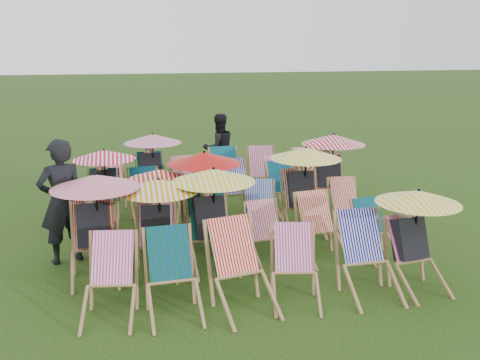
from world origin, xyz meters
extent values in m
plane|color=black|center=(0.00, 0.00, 0.00)|extent=(100.00, 100.00, 0.00)
cube|color=#EE2F95|center=(-1.85, -1.95, 0.64)|extent=(0.53, 0.43, 0.57)
cube|color=#096520|center=(-1.19, -2.01, 0.66)|extent=(0.52, 0.39, 0.59)
cube|color=red|center=(-0.42, -2.05, 0.71)|extent=(0.60, 0.49, 0.64)
cube|color=#CE298D|center=(0.35, -2.05, 0.62)|extent=(0.53, 0.43, 0.56)
cube|color=#0C068F|center=(1.26, -2.02, 0.69)|extent=(0.53, 0.40, 0.62)
cube|color=#F6319C|center=(1.91, -2.04, 0.62)|extent=(0.51, 0.40, 0.56)
cube|color=black|center=(1.91, -2.09, 0.62)|extent=(0.44, 0.45, 0.59)
sphere|color=tan|center=(1.90, -1.99, 0.93)|extent=(0.21, 0.21, 0.21)
cylinder|color=black|center=(1.98, -2.12, 0.88)|extent=(0.03, 0.03, 0.69)
cone|color=yellow|center=(1.98, -2.12, 1.20)|extent=(1.08, 1.08, 0.17)
cube|color=red|center=(-2.11, -0.80, 0.69)|extent=(0.53, 0.39, 0.61)
cube|color=black|center=(-2.11, -0.85, 0.68)|extent=(0.44, 0.46, 0.64)
sphere|color=tan|center=(-2.12, -0.75, 1.02)|extent=(0.23, 0.23, 0.23)
cylinder|color=black|center=(-2.05, -0.90, 0.97)|extent=(0.03, 0.03, 0.75)
cone|color=pink|center=(-2.05, -0.90, 1.31)|extent=(1.18, 1.18, 0.18)
cube|color=#F73181|center=(-1.26, -0.82, 0.63)|extent=(0.51, 0.39, 0.57)
cube|color=black|center=(-1.27, -0.86, 0.63)|extent=(0.43, 0.45, 0.60)
sphere|color=tan|center=(-1.26, -0.77, 0.94)|extent=(0.21, 0.21, 0.21)
cylinder|color=black|center=(-1.21, -0.91, 0.90)|extent=(0.03, 0.03, 0.70)
cone|color=orange|center=(-1.21, -0.91, 1.21)|extent=(1.09, 1.09, 0.17)
cube|color=#0A6B37|center=(-0.52, -0.78, 0.68)|extent=(0.53, 0.40, 0.61)
cube|color=black|center=(-0.52, -0.83, 0.68)|extent=(0.45, 0.46, 0.64)
sphere|color=tan|center=(-0.52, -0.72, 1.02)|extent=(0.22, 0.22, 0.22)
cylinder|color=black|center=(-0.45, -0.87, 0.96)|extent=(0.03, 0.03, 0.75)
cone|color=yellow|center=(-0.45, -0.87, 1.31)|extent=(1.18, 1.18, 0.18)
cube|color=#D22A57|center=(0.29, -0.83, 0.59)|extent=(0.49, 0.39, 0.53)
cube|color=red|center=(1.10, -0.79, 0.64)|extent=(0.52, 0.41, 0.58)
cube|color=#09662C|center=(1.90, -0.94, 0.57)|extent=(0.47, 0.38, 0.51)
cube|color=#DC2C6C|center=(-2.09, 0.20, 0.56)|extent=(0.48, 0.39, 0.50)
cube|color=#0B068F|center=(-1.17, 0.24, 0.58)|extent=(0.49, 0.40, 0.52)
cube|color=black|center=(-1.18, 0.20, 0.58)|extent=(0.43, 0.44, 0.55)
sphere|color=tan|center=(-1.16, 0.29, 0.87)|extent=(0.19, 0.19, 0.19)
cylinder|color=black|center=(-1.13, 0.15, 0.82)|extent=(0.03, 0.03, 0.64)
cone|color=#B81709|center=(-1.13, 0.15, 1.11)|extent=(1.00, 1.00, 0.15)
cube|color=red|center=(-0.48, 0.33, 0.69)|extent=(0.53, 0.40, 0.62)
cube|color=black|center=(-0.48, 0.27, 0.69)|extent=(0.45, 0.46, 0.65)
sphere|color=tan|center=(-0.49, 0.38, 1.03)|extent=(0.23, 0.23, 0.23)
cylinder|color=black|center=(-0.42, 0.23, 0.98)|extent=(0.03, 0.03, 0.76)
cone|color=#BC0F0A|center=(-0.42, 0.23, 1.32)|extent=(1.19, 1.19, 0.18)
cube|color=#082CA9|center=(0.51, 0.30, 0.61)|extent=(0.52, 0.42, 0.55)
cube|color=red|center=(1.24, 0.37, 0.69)|extent=(0.55, 0.43, 0.62)
cube|color=black|center=(1.24, 0.31, 0.69)|extent=(0.47, 0.48, 0.65)
sphere|color=tan|center=(1.25, 0.42, 1.03)|extent=(0.23, 0.23, 0.23)
cylinder|color=black|center=(1.30, 0.26, 0.97)|extent=(0.03, 0.03, 0.76)
cone|color=yellow|center=(1.30, 0.26, 1.32)|extent=(1.19, 1.19, 0.18)
cube|color=red|center=(2.00, 0.26, 0.58)|extent=(0.45, 0.34, 0.52)
cube|color=#096323|center=(-2.06, 1.51, 0.63)|extent=(0.50, 0.38, 0.56)
cube|color=black|center=(-2.06, 1.46, 0.63)|extent=(0.42, 0.43, 0.59)
sphere|color=tan|center=(-2.06, 1.56, 0.94)|extent=(0.21, 0.21, 0.21)
cylinder|color=black|center=(-2.01, 1.42, 0.89)|extent=(0.03, 0.03, 0.69)
cone|color=red|center=(-2.01, 1.42, 1.21)|extent=(1.09, 1.09, 0.17)
cube|color=#0A6A3D|center=(-1.33, 1.48, 0.63)|extent=(0.52, 0.41, 0.56)
cube|color=#D52A6A|center=(-0.42, 1.42, 0.63)|extent=(0.53, 0.44, 0.56)
cube|color=#070CA0|center=(0.27, 1.45, 0.69)|extent=(0.53, 0.40, 0.62)
cube|color=#096338|center=(1.25, 1.49, 0.62)|extent=(0.51, 0.40, 0.56)
cube|color=red|center=(2.16, 1.43, 0.70)|extent=(0.57, 0.45, 0.62)
cube|color=black|center=(2.15, 1.38, 0.69)|extent=(0.49, 0.51, 0.65)
sphere|color=tan|center=(2.17, 1.49, 1.04)|extent=(0.23, 0.23, 0.23)
cylinder|color=black|center=(2.21, 1.33, 0.98)|extent=(0.03, 0.03, 0.77)
cone|color=red|center=(2.21, 1.33, 1.33)|extent=(1.20, 1.20, 0.19)
cube|color=red|center=(-1.93, 2.64, 0.57)|extent=(0.44, 0.33, 0.51)
cube|color=#09652A|center=(-1.16, 2.65, 0.66)|extent=(0.51, 0.39, 0.59)
cube|color=black|center=(-1.16, 2.60, 0.66)|extent=(0.43, 0.45, 0.62)
sphere|color=tan|center=(-1.16, 2.71, 0.98)|extent=(0.22, 0.22, 0.22)
cylinder|color=black|center=(-1.10, 2.56, 0.93)|extent=(0.03, 0.03, 0.72)
cone|color=pink|center=(-1.10, 2.56, 1.26)|extent=(1.14, 1.14, 0.18)
cube|color=#EF2F63|center=(-0.49, 2.62, 0.59)|extent=(0.48, 0.38, 0.53)
cube|color=#0A6938|center=(0.36, 2.62, 0.69)|extent=(0.55, 0.42, 0.62)
cube|color=#D42A6F|center=(1.15, 2.61, 0.68)|extent=(0.55, 0.43, 0.61)
cube|color=#EF2F71|center=(2.10, 2.53, 0.64)|extent=(0.52, 0.40, 0.58)
imported|color=black|center=(-2.56, -0.36, 0.91)|extent=(0.78, 0.65, 1.81)
imported|color=black|center=(0.44, 3.70, 0.78)|extent=(0.87, 0.75, 1.57)
camera|label=1|loc=(-1.63, -8.01, 3.09)|focal=40.00mm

